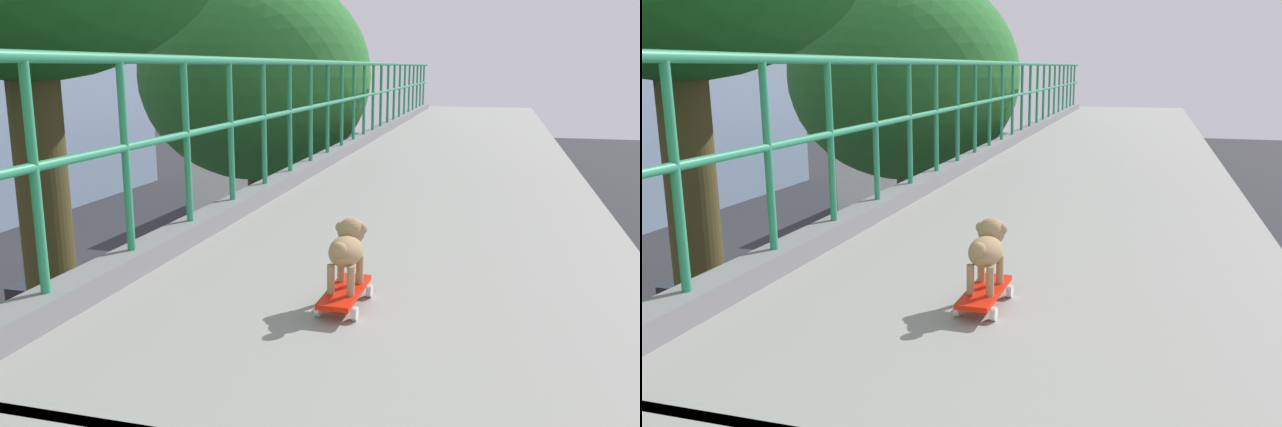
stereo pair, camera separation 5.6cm
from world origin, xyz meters
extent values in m
cylinder|color=#2B8E61|center=(-0.25, 1.81, 5.68)|extent=(0.04, 0.04, 1.04)
cylinder|color=#2B8E61|center=(-0.25, 2.53, 5.68)|extent=(0.04, 0.04, 1.04)
cylinder|color=#2B8E61|center=(-0.25, 3.26, 5.68)|extent=(0.04, 0.04, 1.04)
cylinder|color=#2B8E61|center=(-0.25, 3.98, 5.68)|extent=(0.04, 0.04, 1.04)
cylinder|color=#2B8E61|center=(-0.25, 4.70, 5.68)|extent=(0.04, 0.04, 1.04)
cylinder|color=#2B8E61|center=(-0.25, 5.43, 5.68)|extent=(0.04, 0.04, 1.04)
cylinder|color=#2B8E61|center=(-0.25, 6.15, 5.68)|extent=(0.04, 0.04, 1.04)
cylinder|color=#2B8E61|center=(-0.25, 6.87, 5.68)|extent=(0.04, 0.04, 1.04)
cylinder|color=#2B8E61|center=(-0.25, 7.60, 5.68)|extent=(0.04, 0.04, 1.04)
cylinder|color=#2B8E61|center=(-0.25, 8.32, 5.68)|extent=(0.04, 0.04, 1.04)
cylinder|color=#2B8E61|center=(-0.25, 9.05, 5.68)|extent=(0.04, 0.04, 1.04)
cylinder|color=#2B8E61|center=(-0.25, 9.77, 5.68)|extent=(0.04, 0.04, 1.04)
cylinder|color=#2B8E61|center=(-0.25, 10.49, 5.68)|extent=(0.04, 0.04, 1.04)
cylinder|color=#2B8E61|center=(-0.25, 11.22, 5.68)|extent=(0.04, 0.04, 1.04)
cylinder|color=#2B8E61|center=(-0.25, 11.94, 5.68)|extent=(0.04, 0.04, 1.04)
cylinder|color=#2B8E61|center=(-0.25, 12.66, 5.68)|extent=(0.04, 0.04, 1.04)
cylinder|color=#2B8E61|center=(-0.25, 13.39, 5.68)|extent=(0.04, 0.04, 1.04)
cylinder|color=#2B8E61|center=(-0.25, 14.11, 5.68)|extent=(0.04, 0.04, 1.04)
cylinder|color=#2B8E61|center=(-0.25, 14.83, 5.68)|extent=(0.04, 0.04, 1.04)
cylinder|color=#2B8E61|center=(-0.25, 15.56, 5.68)|extent=(0.04, 0.04, 1.04)
cylinder|color=#2B8E61|center=(-0.25, 16.28, 5.68)|extent=(0.04, 0.04, 1.04)
cylinder|color=#2B8E61|center=(-0.25, 17.00, 5.68)|extent=(0.04, 0.04, 1.04)
cube|color=#AFB9BE|center=(-4.28, 9.03, 0.52)|extent=(1.60, 4.29, 0.57)
cube|color=#1E232B|center=(-4.28, 8.84, 1.07)|extent=(1.34, 1.76, 0.52)
cylinder|color=black|center=(-3.52, 10.37, 0.34)|extent=(0.20, 0.68, 0.68)
cylinder|color=black|center=(-5.04, 10.37, 0.34)|extent=(0.20, 0.68, 0.68)
cylinder|color=black|center=(-5.04, 7.69, 0.34)|extent=(0.20, 0.68, 0.68)
cube|color=red|center=(-7.76, 11.54, 0.52)|extent=(1.78, 4.06, 0.66)
cube|color=#1E232B|center=(-7.76, 11.72, 1.12)|extent=(1.60, 2.13, 0.53)
cube|color=silver|center=(-7.76, 11.72, 1.45)|extent=(0.36, 0.16, 0.12)
cylinder|color=black|center=(-6.91, 10.21, 0.33)|extent=(0.21, 0.66, 0.66)
cylinder|color=black|center=(-6.91, 12.86, 0.33)|extent=(0.21, 0.66, 0.66)
cylinder|color=black|center=(-8.61, 12.86, 0.33)|extent=(0.21, 0.66, 0.66)
cube|color=white|center=(-8.24, 27.25, 1.79)|extent=(2.57, 11.80, 3.02)
cube|color=black|center=(-8.24, 27.25, 2.32)|extent=(2.59, 10.86, 0.70)
cylinder|color=black|center=(-7.01, 31.38, 0.48)|extent=(0.28, 0.96, 0.96)
cylinder|color=black|center=(-9.48, 31.38, 0.48)|extent=(0.28, 0.96, 0.96)
cylinder|color=black|center=(-7.01, 24.01, 0.48)|extent=(0.28, 0.96, 0.96)
cylinder|color=black|center=(-9.48, 24.01, 0.48)|extent=(0.28, 0.96, 0.96)
cylinder|color=#4A4121|center=(-2.85, 5.10, 3.46)|extent=(0.52, 0.52, 6.93)
cylinder|color=brown|center=(-2.68, 10.94, 2.40)|extent=(0.39, 0.39, 4.81)
ellipsoid|color=#2D7331|center=(-2.68, 10.94, 5.98)|extent=(4.25, 4.25, 3.83)
cube|color=red|center=(1.02, 2.32, 5.11)|extent=(0.17, 0.49, 0.02)
cylinder|color=silver|center=(1.11, 2.47, 5.06)|extent=(0.03, 0.06, 0.06)
cylinder|color=silver|center=(0.94, 2.48, 5.06)|extent=(0.03, 0.06, 0.06)
cylinder|color=silver|center=(1.10, 2.16, 5.06)|extent=(0.03, 0.06, 0.06)
cylinder|color=silver|center=(0.93, 2.16, 5.06)|extent=(0.03, 0.06, 0.06)
cylinder|color=#A2825A|center=(1.07, 2.42, 5.19)|extent=(0.04, 0.04, 0.14)
cylinder|color=#A2825A|center=(0.97, 2.42, 5.19)|extent=(0.04, 0.04, 0.14)
cylinder|color=#A2825A|center=(1.06, 2.24, 5.19)|extent=(0.04, 0.04, 0.14)
cylinder|color=#A2825A|center=(0.97, 2.24, 5.19)|extent=(0.04, 0.04, 0.14)
ellipsoid|color=#A2825A|center=(1.02, 2.33, 5.30)|extent=(0.16, 0.25, 0.14)
sphere|color=#A2825A|center=(1.02, 2.43, 5.37)|extent=(0.14, 0.14, 0.14)
ellipsoid|color=tan|center=(1.02, 2.50, 5.36)|extent=(0.05, 0.06, 0.04)
sphere|color=#A2825A|center=(1.07, 2.43, 5.39)|extent=(0.06, 0.06, 0.06)
sphere|color=#A2825A|center=(0.97, 2.44, 5.39)|extent=(0.06, 0.06, 0.06)
sphere|color=#A2825A|center=(1.02, 2.20, 5.34)|extent=(0.07, 0.07, 0.07)
camera|label=1|loc=(1.67, -0.54, 6.15)|focal=36.35mm
camera|label=2|loc=(1.72, -0.52, 6.15)|focal=36.35mm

